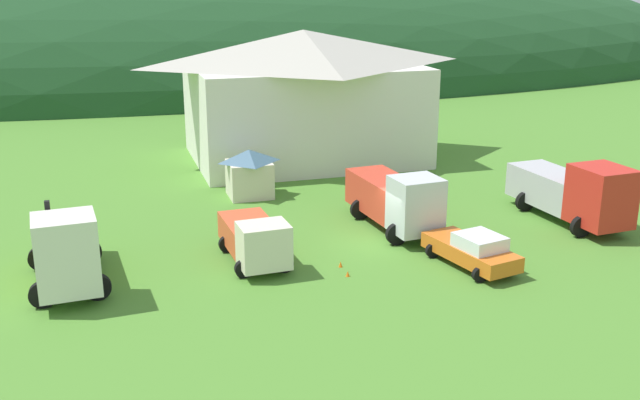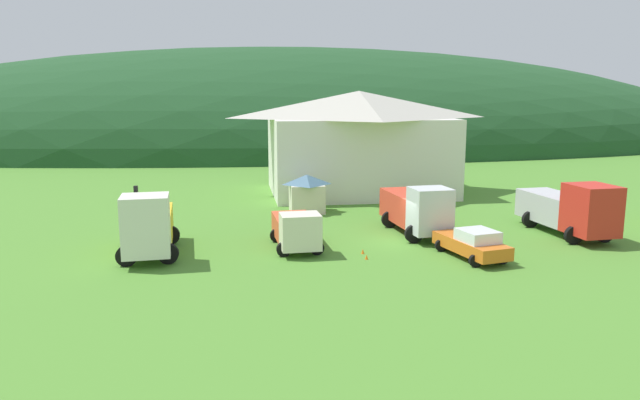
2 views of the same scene
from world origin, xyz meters
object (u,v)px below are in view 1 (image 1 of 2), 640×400
(play_shed_cream, at_px, (249,172))
(traffic_light_west, at_px, (51,237))
(depot_building, at_px, (304,93))
(traffic_cone_near_pickup, at_px, (348,276))
(tow_truck_silver, at_px, (396,199))
(light_truck_cream, at_px, (255,239))
(crane_truck_red, at_px, (575,192))
(traffic_cone_mid_row, at_px, (341,267))
(heavy_rig_striped, at_px, (65,248))
(service_pickup_orange, at_px, (472,250))

(play_shed_cream, xyz_separation_m, traffic_light_west, (-10.60, -11.42, 0.99))
(depot_building, height_order, traffic_cone_near_pickup, depot_building)
(tow_truck_silver, bearing_deg, play_shed_cream, -148.18)
(light_truck_cream, bearing_deg, play_shed_cream, 166.99)
(crane_truck_red, bearing_deg, traffic_cone_mid_row, -84.67)
(traffic_cone_mid_row, bearing_deg, traffic_cone_near_pickup, -92.18)
(play_shed_cream, relative_size, heavy_rig_striped, 0.40)
(traffic_light_west, bearing_deg, light_truck_cream, 5.56)
(tow_truck_silver, bearing_deg, service_pickup_orange, 8.31)
(tow_truck_silver, bearing_deg, crane_truck_red, 74.28)
(play_shed_cream, relative_size, light_truck_cream, 0.52)
(play_shed_cream, xyz_separation_m, light_truck_cream, (-1.94, -10.57, -0.30))
(light_truck_cream, relative_size, traffic_cone_mid_row, 10.12)
(depot_building, distance_m, play_shed_cream, 10.59)
(tow_truck_silver, distance_m, traffic_light_west, 16.94)
(service_pickup_orange, height_order, traffic_cone_near_pickup, service_pickup_orange)
(heavy_rig_striped, height_order, light_truck_cream, heavy_rig_striped)
(heavy_rig_striped, height_order, traffic_cone_near_pickup, heavy_rig_striped)
(heavy_rig_striped, height_order, tow_truck_silver, heavy_rig_striped)
(tow_truck_silver, xyz_separation_m, traffic_cone_mid_row, (-4.37, -4.10, -1.66))
(crane_truck_red, relative_size, traffic_cone_mid_row, 14.40)
(tow_truck_silver, bearing_deg, traffic_cone_mid_row, -51.52)
(play_shed_cream, relative_size, crane_truck_red, 0.36)
(light_truck_cream, relative_size, traffic_cone_near_pickup, 10.98)
(light_truck_cream, height_order, traffic_light_west, traffic_light_west)
(depot_building, distance_m, crane_truck_red, 20.88)
(crane_truck_red, bearing_deg, heavy_rig_striped, -91.76)
(depot_building, xyz_separation_m, heavy_rig_striped, (-15.82, -19.26, -2.93))
(tow_truck_silver, bearing_deg, depot_building, 176.33)
(light_truck_cream, distance_m, traffic_cone_mid_row, 4.10)
(light_truck_cream, bearing_deg, heavy_rig_striped, -90.05)
(depot_building, distance_m, tow_truck_silver, 16.70)
(crane_truck_red, bearing_deg, light_truck_cream, -91.91)
(tow_truck_silver, xyz_separation_m, traffic_cone_near_pickup, (-4.41, -5.23, -1.66))
(tow_truck_silver, height_order, service_pickup_orange, tow_truck_silver)
(traffic_cone_mid_row, bearing_deg, tow_truck_silver, 43.17)
(depot_building, xyz_separation_m, crane_truck_red, (9.70, -18.26, -2.92))
(light_truck_cream, bearing_deg, traffic_light_west, -87.06)
(crane_truck_red, relative_size, service_pickup_orange, 1.53)
(service_pickup_orange, height_order, traffic_light_west, traffic_light_west)
(service_pickup_orange, bearing_deg, play_shed_cream, -164.28)
(service_pickup_orange, bearing_deg, crane_truck_red, 104.07)
(service_pickup_orange, xyz_separation_m, traffic_light_west, (-17.94, 2.49, 1.64))
(heavy_rig_striped, distance_m, traffic_cone_mid_row, 11.94)
(traffic_light_west, xyz_separation_m, traffic_cone_near_pickup, (12.18, -1.92, -2.47))
(traffic_light_west, relative_size, traffic_cone_near_pickup, 7.93)
(play_shed_cream, xyz_separation_m, tow_truck_silver, (6.00, -8.11, 0.18))
(tow_truck_silver, relative_size, traffic_light_west, 1.80)
(light_truck_cream, distance_m, service_pickup_orange, 9.86)
(play_shed_cream, height_order, tow_truck_silver, tow_truck_silver)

